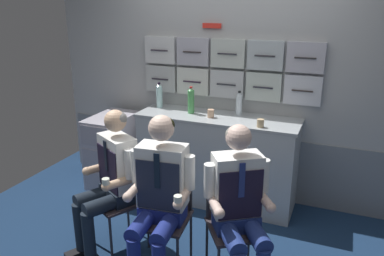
# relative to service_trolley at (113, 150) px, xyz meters

# --- Properties ---
(galley_bulkhead) EXTENTS (4.20, 0.14, 2.15)m
(galley_bulkhead) POSITION_rel_service_trolley_xyz_m (1.26, 0.45, 0.60)
(galley_bulkhead) COLOR #ACAEAF
(galley_bulkhead) RESTS_ON ground
(galley_counter) EXTENTS (1.70, 0.53, 0.97)m
(galley_counter) POSITION_rel_service_trolley_xyz_m (1.20, 0.17, 0.01)
(galley_counter) COLOR #B1B8BC
(galley_counter) RESTS_ON ground
(service_trolley) EXTENTS (0.40, 0.65, 0.88)m
(service_trolley) POSITION_rel_service_trolley_xyz_m (0.00, 0.00, 0.00)
(service_trolley) COLOR black
(service_trolley) RESTS_ON ground
(folding_chair_left) EXTENTS (0.54, 0.54, 0.87)m
(folding_chair_left) POSITION_rel_service_trolley_xyz_m (0.73, -0.87, 0.07)
(folding_chair_left) COLOR #2D2D33
(folding_chair_left) RESTS_ON ground
(crew_member_left) EXTENTS (0.58, 0.67, 1.27)m
(crew_member_left) POSITION_rel_service_trolley_xyz_m (0.65, -1.02, 0.23)
(crew_member_left) COLOR black
(crew_member_left) RESTS_ON ground
(folding_chair_right) EXTENTS (0.44, 0.44, 0.87)m
(folding_chair_right) POSITION_rel_service_trolley_xyz_m (1.17, -0.99, 0.07)
(folding_chair_right) COLOR #2D2D33
(folding_chair_right) RESTS_ON ground
(crew_member_right) EXTENTS (0.51, 0.66, 1.31)m
(crew_member_right) POSITION_rel_service_trolley_xyz_m (1.19, -1.15, 0.26)
(crew_member_right) COLOR black
(crew_member_right) RESTS_ON ground
(folding_chair_by_counter) EXTENTS (0.55, 0.55, 0.87)m
(folding_chair_by_counter) POSITION_rel_service_trolley_xyz_m (1.70, -0.91, 0.07)
(folding_chair_by_counter) COLOR #2D2D33
(folding_chair_by_counter) RESTS_ON ground
(crew_member_by_counter) EXTENTS (0.61, 0.68, 1.28)m
(crew_member_by_counter) POSITION_rel_service_trolley_xyz_m (1.79, -1.05, 0.24)
(crew_member_by_counter) COLOR black
(crew_member_by_counter) RESTS_ON ground
(water_bottle_short) EXTENTS (0.07, 0.07, 0.29)m
(water_bottle_short) POSITION_rel_service_trolley_xyz_m (0.90, 0.18, 0.63)
(water_bottle_short) COLOR #4BA056
(water_bottle_short) RESTS_ON galley_counter
(water_bottle_tall) EXTENTS (0.07, 0.07, 0.28)m
(water_bottle_tall) POSITION_rel_service_trolley_xyz_m (0.49, 0.26, 0.63)
(water_bottle_tall) COLOR #ACD9DA
(water_bottle_tall) RESTS_ON galley_counter
(water_bottle_clear) EXTENTS (0.06, 0.06, 0.25)m
(water_bottle_clear) POSITION_rel_service_trolley_xyz_m (1.39, 0.31, 0.62)
(water_bottle_clear) COLOR silver
(water_bottle_clear) RESTS_ON galley_counter
(coffee_cup_spare) EXTENTS (0.07, 0.07, 0.08)m
(coffee_cup_spare) POSITION_rel_service_trolley_xyz_m (1.69, -0.02, 0.54)
(coffee_cup_spare) COLOR tan
(coffee_cup_spare) RESTS_ON galley_counter
(espresso_cup_small) EXTENTS (0.07, 0.07, 0.08)m
(espresso_cup_small) POSITION_rel_service_trolley_xyz_m (1.15, 0.11, 0.54)
(espresso_cup_small) COLOR tan
(espresso_cup_small) RESTS_ON galley_counter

